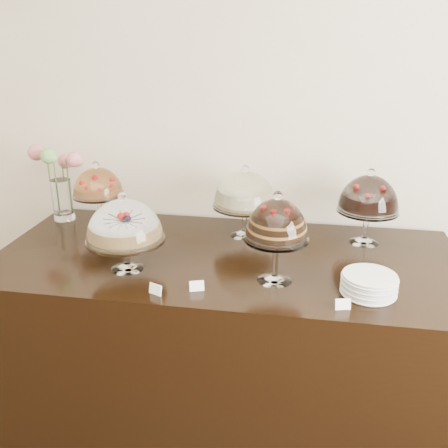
% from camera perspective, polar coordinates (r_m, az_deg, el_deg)
% --- Properties ---
extents(wall_back, '(5.00, 0.04, 3.00)m').
position_cam_1_polar(wall_back, '(2.74, 2.45, 12.77)').
color(wall_back, beige).
rests_on(wall_back, ground).
extents(display_counter, '(2.20, 1.00, 0.90)m').
position_cam_1_polar(display_counter, '(2.61, 0.19, -12.62)').
color(display_counter, black).
rests_on(display_counter, ground).
extents(cake_stand_sugar_sponge, '(0.35, 0.35, 0.36)m').
position_cam_1_polar(cake_stand_sugar_sponge, '(2.22, -11.32, 0.02)').
color(cake_stand_sugar_sponge, white).
rests_on(cake_stand_sugar_sponge, display_counter).
extents(cake_stand_choco_layer, '(0.27, 0.27, 0.40)m').
position_cam_1_polar(cake_stand_choco_layer, '(2.06, 6.05, 0.07)').
color(cake_stand_choco_layer, white).
rests_on(cake_stand_choco_layer, display_counter).
extents(cake_stand_cheesecake, '(0.33, 0.33, 0.38)m').
position_cam_1_polar(cake_stand_cheesecake, '(2.54, 2.43, 3.66)').
color(cake_stand_cheesecake, white).
rests_on(cake_stand_cheesecake, display_counter).
extents(cake_stand_dark_choco, '(0.30, 0.30, 0.38)m').
position_cam_1_polar(cake_stand_dark_choco, '(2.55, 16.22, 3.00)').
color(cake_stand_dark_choco, white).
rests_on(cake_stand_dark_choco, display_counter).
extents(cake_stand_fruit_tart, '(0.27, 0.27, 0.37)m').
position_cam_1_polar(cake_stand_fruit_tart, '(2.73, -14.24, 4.30)').
color(cake_stand_fruit_tart, white).
rests_on(cake_stand_fruit_tart, display_counter).
extents(flower_vase, '(0.30, 0.27, 0.43)m').
position_cam_1_polar(flower_vase, '(2.92, -18.32, 4.81)').
color(flower_vase, white).
rests_on(flower_vase, display_counter).
extents(plate_stack, '(0.22, 0.22, 0.08)m').
position_cam_1_polar(plate_stack, '(2.12, 16.24, -6.62)').
color(plate_stack, white).
rests_on(plate_stack, display_counter).
extents(price_card_left, '(0.06, 0.04, 0.04)m').
position_cam_1_polar(price_card_left, '(2.06, -7.85, -7.41)').
color(price_card_left, white).
rests_on(price_card_left, display_counter).
extents(price_card_right, '(0.06, 0.03, 0.04)m').
position_cam_1_polar(price_card_right, '(1.99, 13.44, -8.91)').
color(price_card_right, white).
rests_on(price_card_right, display_counter).
extents(price_card_extra, '(0.06, 0.03, 0.04)m').
position_cam_1_polar(price_card_extra, '(2.07, -3.14, -7.08)').
color(price_card_extra, white).
rests_on(price_card_extra, display_counter).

